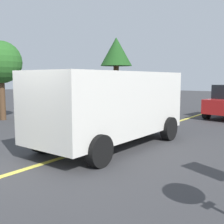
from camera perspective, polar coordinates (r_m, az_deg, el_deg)
ground_plane at (r=6.71m, az=-16.21°, el=-10.86°), size 80.00×80.00×0.00m
lane_marking_centre at (r=8.78m, az=-0.45°, el=-6.30°), size 28.00×0.16×0.01m
white_van at (r=8.20m, az=-0.16°, el=1.68°), size 5.25×2.36×2.20m
tree_left_verge at (r=14.45m, az=-21.85°, el=9.31°), size 2.02×2.02×3.79m
tree_centre_verge at (r=19.59m, az=0.87°, el=11.96°), size 2.18×2.18×4.80m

